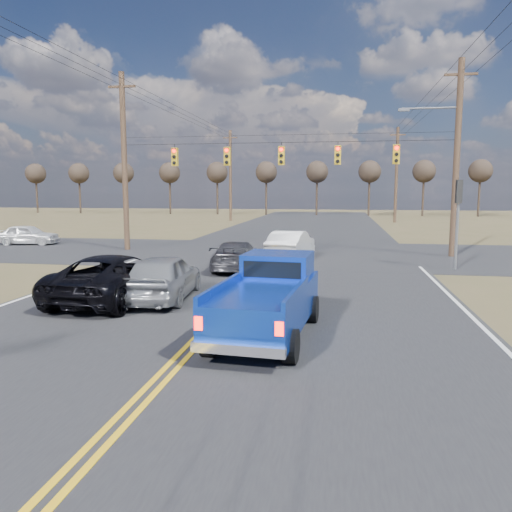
% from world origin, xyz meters
% --- Properties ---
extents(ground, '(160.00, 160.00, 0.00)m').
position_xyz_m(ground, '(0.00, 0.00, 0.00)').
color(ground, brown).
rests_on(ground, ground).
extents(road_main, '(14.00, 120.00, 0.02)m').
position_xyz_m(road_main, '(0.00, 10.00, 0.00)').
color(road_main, '#28282B').
rests_on(road_main, ground).
extents(road_cross, '(120.00, 12.00, 0.02)m').
position_xyz_m(road_cross, '(0.00, 18.00, 0.00)').
color(road_cross, '#28282B').
rests_on(road_cross, ground).
extents(signal_gantry, '(19.60, 4.83, 10.00)m').
position_xyz_m(signal_gantry, '(0.50, 17.79, 5.06)').
color(signal_gantry, '#473323').
rests_on(signal_gantry, ground).
extents(utility_poles, '(19.60, 58.32, 10.00)m').
position_xyz_m(utility_poles, '(0.00, 17.00, 5.23)').
color(utility_poles, '#473323').
rests_on(utility_poles, ground).
extents(treeline, '(87.00, 117.80, 7.40)m').
position_xyz_m(treeline, '(0.00, 26.96, 5.70)').
color(treeline, '#33261C').
rests_on(treeline, ground).
extents(pickup_truck, '(2.30, 5.10, 1.87)m').
position_xyz_m(pickup_truck, '(1.54, 2.31, 0.91)').
color(pickup_truck, black).
rests_on(pickup_truck, ground).
extents(silver_suv, '(2.09, 4.50, 1.49)m').
position_xyz_m(silver_suv, '(-2.32, 5.72, 0.75)').
color(silver_suv, gray).
rests_on(silver_suv, ground).
extents(black_suv, '(2.74, 5.45, 1.48)m').
position_xyz_m(black_suv, '(-3.74, 5.30, 0.74)').
color(black_suv, black).
rests_on(black_suv, ground).
extents(white_car_queue, '(2.18, 4.63, 1.47)m').
position_xyz_m(white_car_queue, '(0.80, 15.50, 0.73)').
color(white_car_queue, silver).
rests_on(white_car_queue, ground).
extents(dgrey_car_queue, '(1.96, 4.43, 1.27)m').
position_xyz_m(dgrey_car_queue, '(-1.22, 11.89, 0.63)').
color(dgrey_car_queue, '#35353A').
rests_on(dgrey_car_queue, ground).
extents(cross_car_west, '(2.00, 3.95, 1.29)m').
position_xyz_m(cross_car_west, '(-16.39, 19.54, 0.65)').
color(cross_car_west, silver).
rests_on(cross_car_west, ground).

